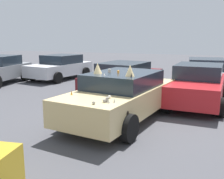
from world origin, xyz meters
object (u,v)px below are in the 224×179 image
parked_sedan_behind_left (124,78)px  parked_sedan_far_right (206,73)px  parked_sedan_row_back_far (197,85)px  parked_sedan_behind_right (60,67)px  art_car_decorated (122,96)px

parked_sedan_behind_left → parked_sedan_far_right: bearing=-38.8°
parked_sedan_row_back_far → parked_sedan_behind_left: bearing=-99.5°
parked_sedan_far_right → parked_sedan_behind_right: bearing=-94.9°
parked_sedan_behind_right → parked_sedan_row_back_far: parked_sedan_row_back_far is taller
art_car_decorated → parked_sedan_behind_right: size_ratio=1.12×
art_car_decorated → parked_sedan_behind_right: 8.48m
art_car_decorated → parked_sedan_behind_right: bearing=-127.7°
art_car_decorated → parked_sedan_far_right: bearing=169.8°
parked_sedan_behind_right → art_car_decorated: bearing=53.6°
art_car_decorated → parked_sedan_behind_right: art_car_decorated is taller
parked_sedan_behind_right → parked_sedan_behind_left: 5.53m
parked_sedan_row_back_far → parked_sedan_far_right: bearing=179.9°
parked_sedan_row_back_far → parked_sedan_far_right: size_ratio=0.95×
art_car_decorated → parked_sedan_row_back_far: (2.75, -1.89, -0.02)m
parked_sedan_behind_right → parked_sedan_far_right: parked_sedan_far_right is taller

